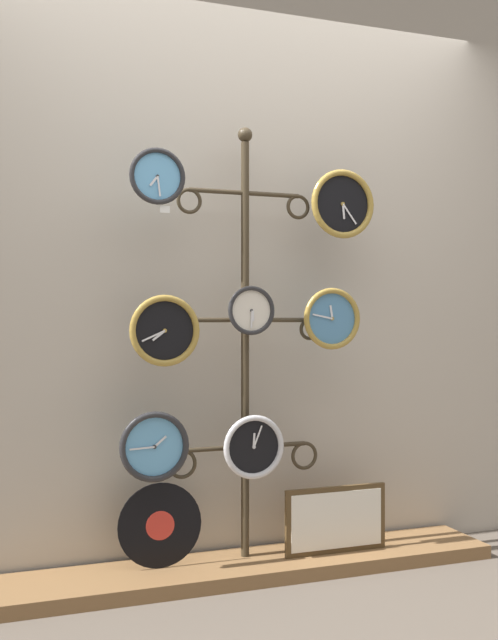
{
  "coord_description": "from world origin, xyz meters",
  "views": [
    {
      "loc": [
        -1.09,
        -2.64,
        1.09
      ],
      "look_at": [
        0.0,
        0.36,
        1.08
      ],
      "focal_mm": 42.0,
      "sensor_mm": 36.0,
      "label": 1
    }
  ],
  "objects": [
    {
      "name": "price_tag_upper",
      "position": [
        -0.38,
        0.31,
        1.53
      ],
      "size": [
        0.04,
        0.0,
        0.03
      ],
      "color": "white"
    },
    {
      "name": "low_shelf",
      "position": [
        0.0,
        0.35,
        0.03
      ],
      "size": [
        2.2,
        0.36,
        0.06
      ],
      "color": "brown",
      "rests_on": "ground_plane"
    },
    {
      "name": "shop_wall",
      "position": [
        0.0,
        0.57,
        1.4
      ],
      "size": [
        4.4,
        0.04,
        2.8
      ],
      "color": "#BCB2A3",
      "rests_on": "ground_plane"
    },
    {
      "name": "clock_bottom_center",
      "position": [
        -0.0,
        0.31,
        0.55
      ],
      "size": [
        0.27,
        0.04,
        0.27
      ],
      "color": "black"
    },
    {
      "name": "clock_middle_right",
      "position": [
        0.37,
        0.31,
        1.09
      ],
      "size": [
        0.27,
        0.04,
        0.27
      ],
      "color": "#4C84B2"
    },
    {
      "name": "display_stand",
      "position": [
        -0.0,
        0.41,
        0.58
      ],
      "size": [
        0.71,
        0.42,
        1.92
      ],
      "color": "#382D1E",
      "rests_on": "ground_plane"
    },
    {
      "name": "clock_bottom_left",
      "position": [
        -0.42,
        0.31,
        0.57
      ],
      "size": [
        0.29,
        0.04,
        0.29
      ],
      "color": "#60A8DB"
    },
    {
      "name": "clock_top_left",
      "position": [
        -0.41,
        0.31,
        1.66
      ],
      "size": [
        0.23,
        0.04,
        0.23
      ],
      "color": "#60A8DB"
    },
    {
      "name": "clock_top_right",
      "position": [
        0.43,
        0.33,
        1.6
      ],
      "size": [
        0.31,
        0.04,
        0.31
      ],
      "color": "black"
    },
    {
      "name": "clock_middle_center",
      "position": [
        0.0,
        0.34,
        1.12
      ],
      "size": [
        0.21,
        0.04,
        0.21
      ],
      "color": "silver"
    },
    {
      "name": "ground_plane",
      "position": [
        0.0,
        0.0,
        0.0
      ],
      "size": [
        12.0,
        12.0,
        0.0
      ],
      "primitive_type": "plane",
      "color": "brown"
    },
    {
      "name": "clock_middle_left",
      "position": [
        -0.38,
        0.32,
        1.04
      ],
      "size": [
        0.29,
        0.04,
        0.29
      ],
      "color": "black"
    },
    {
      "name": "picture_frame",
      "position": [
        0.39,
        0.32,
        0.21
      ],
      "size": [
        0.48,
        0.02,
        0.29
      ],
      "color": "#4C381E",
      "rests_on": "low_shelf"
    },
    {
      "name": "vinyl_record",
      "position": [
        -0.38,
        0.38,
        0.24
      ],
      "size": [
        0.35,
        0.01,
        0.35
      ],
      "color": "black",
      "rests_on": "low_shelf"
    }
  ]
}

